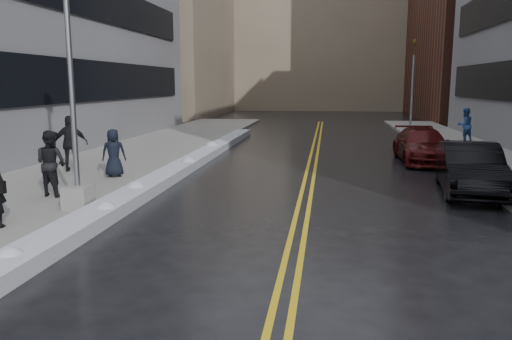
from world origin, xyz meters
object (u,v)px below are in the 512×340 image
at_px(pedestrian_d, 71,144).
at_px(car_black, 470,168).
at_px(pedestrian_c, 114,153).
at_px(car_maroon, 422,146).
at_px(pedestrian_b, 51,163).
at_px(traffic_signal, 413,83).
at_px(fire_hydrant, 482,158).
at_px(pedestrian_east, 465,125).
at_px(lamppost, 73,117).

xyz_separation_m(pedestrian_d, car_black, (13.78, -1.17, -0.40)).
xyz_separation_m(pedestrian_c, car_maroon, (11.46, 5.88, -0.27)).
xyz_separation_m(pedestrian_b, car_black, (12.29, 2.74, -0.32)).
bearing_deg(traffic_signal, fire_hydrant, -87.95).
xyz_separation_m(pedestrian_east, car_black, (-3.13, -12.94, -0.31)).
distance_m(pedestrian_east, car_black, 13.31).
bearing_deg(pedestrian_east, pedestrian_c, 17.01).
height_order(pedestrian_b, car_black, pedestrian_b).
relative_size(fire_hydrant, pedestrian_b, 0.38).
bearing_deg(lamppost, pedestrian_c, 102.25).
height_order(pedestrian_d, car_maroon, pedestrian_d).
bearing_deg(pedestrian_c, pedestrian_b, 58.89).
relative_size(pedestrian_b, car_maroon, 0.38).
distance_m(fire_hydrant, pedestrian_east, 9.16).
height_order(pedestrian_east, car_maroon, pedestrian_east).
height_order(fire_hydrant, pedestrian_b, pedestrian_b).
height_order(lamppost, pedestrian_d, lamppost).
bearing_deg(traffic_signal, pedestrian_east, -66.96).
distance_m(traffic_signal, pedestrian_east, 5.90).
distance_m(car_black, car_maroon, 6.26).
distance_m(traffic_signal, pedestrian_d, 22.46).
bearing_deg(pedestrian_d, pedestrian_c, 137.26).
bearing_deg(pedestrian_b, lamppost, 153.42).
height_order(pedestrian_b, pedestrian_c, pedestrian_b).
xyz_separation_m(lamppost, pedestrian_c, (-0.96, 4.43, -1.54)).
bearing_deg(car_black, pedestrian_east, 82.55).
xyz_separation_m(fire_hydrant, pedestrian_b, (-13.79, -6.68, 0.56)).
height_order(traffic_signal, pedestrian_east, traffic_signal).
xyz_separation_m(traffic_signal, car_maroon, (-1.31, -11.69, -2.68)).
relative_size(lamppost, traffic_signal, 1.27).
bearing_deg(pedestrian_east, pedestrian_d, 11.66).
distance_m(lamppost, traffic_signal, 24.98).
bearing_deg(pedestrian_b, car_maroon, -128.06).
bearing_deg(pedestrian_c, lamppost, 80.75).
height_order(lamppost, car_maroon, lamppost).
bearing_deg(car_maroon, pedestrian_c, -153.43).
height_order(fire_hydrant, pedestrian_east, pedestrian_east).
bearing_deg(pedestrian_d, pedestrian_east, -166.09).
xyz_separation_m(car_black, car_maroon, (-0.31, 6.25, -0.06)).
distance_m(fire_hydrant, pedestrian_d, 15.54).
distance_m(pedestrian_b, pedestrian_d, 4.19).
distance_m(pedestrian_b, car_black, 12.59).
relative_size(fire_hydrant, car_maroon, 0.15).
bearing_deg(car_black, traffic_signal, 92.94).
xyz_separation_m(traffic_signal, pedestrian_c, (-12.76, -17.57, -2.41)).
distance_m(pedestrian_c, car_maroon, 12.88).
bearing_deg(pedestrian_east, pedestrian_b, 22.32).
relative_size(pedestrian_d, car_black, 0.43).
relative_size(lamppost, pedestrian_east, 4.03).
bearing_deg(lamppost, pedestrian_d, 119.65).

